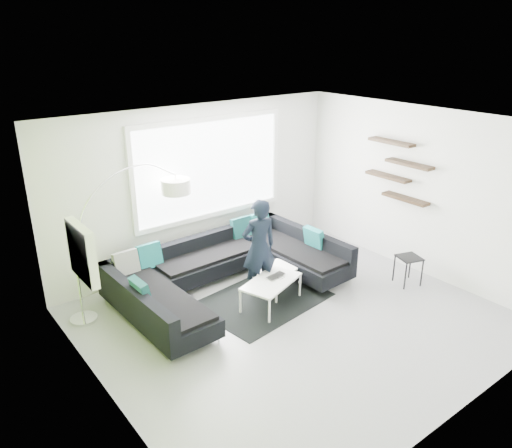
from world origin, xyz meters
The scene contains 9 objects.
ground centered at (0.00, 0.00, 0.00)m, with size 5.50×5.50×0.00m, color gray.
room_shell centered at (0.04, 0.21, 1.81)m, with size 5.54×5.04×2.82m.
sectional_sofa centered at (-0.24, 1.22, 0.33)m, with size 3.57×2.28×0.76m.
rug centered at (-0.03, 0.71, 0.01)m, with size 1.90×1.38×0.01m, color black.
coffee_table centered at (0.18, 0.68, 0.20)m, with size 1.24×0.72×0.40m, color white.
arc_lamp centered at (-2.42, 1.84, 1.06)m, with size 1.95×0.52×2.11m, color silver, non-canonical shape.
side_table centered at (2.20, -0.31, 0.24)m, with size 0.35×0.35×0.48m, color black.
person centered at (0.09, 0.95, 0.78)m, with size 0.63×0.48×1.56m, color black.
laptop centered at (0.15, 0.55, 0.42)m, with size 0.35×0.25×0.03m, color black.
Camera 1 is at (-4.24, -4.58, 3.92)m, focal length 35.00 mm.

